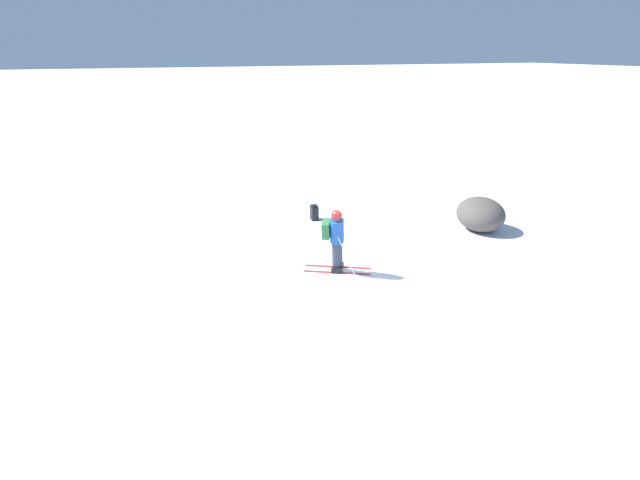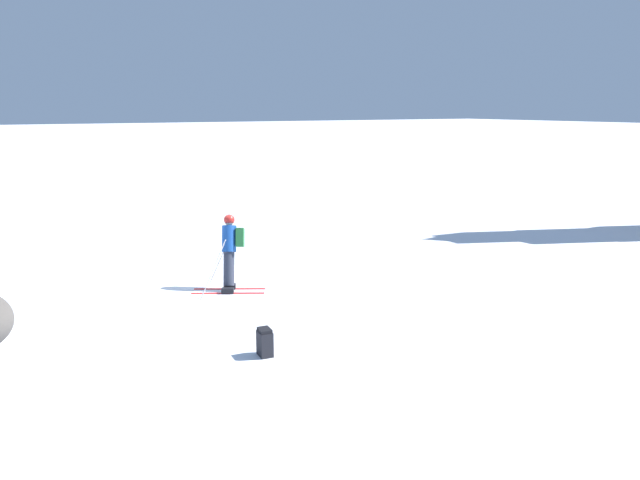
% 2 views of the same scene
% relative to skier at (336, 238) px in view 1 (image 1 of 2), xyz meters
% --- Properties ---
extents(ground_plane, '(300.00, 300.00, 0.00)m').
position_rel_skier_xyz_m(ground_plane, '(-1.07, -0.16, -0.98)').
color(ground_plane, white).
extents(skier, '(1.45, 1.70, 1.79)m').
position_rel_skier_xyz_m(skier, '(0.00, 0.00, 0.00)').
color(skier, red).
rests_on(skier, ground).
extents(spare_backpack, '(0.32, 0.25, 0.50)m').
position_rel_skier_xyz_m(spare_backpack, '(4.17, -1.08, -0.74)').
color(spare_backpack, black).
rests_on(spare_backpack, ground).
extents(exposed_boulder_0, '(1.60, 1.36, 1.04)m').
position_rel_skier_xyz_m(exposed_boulder_0, '(1.30, -5.45, -0.46)').
color(exposed_boulder_0, '#4C4742').
rests_on(exposed_boulder_0, ground).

